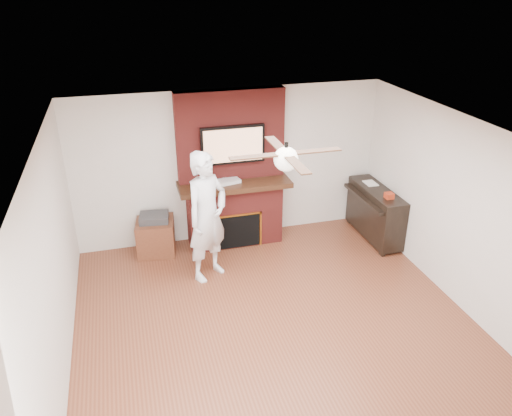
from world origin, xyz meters
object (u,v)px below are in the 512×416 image
object	(u,v)px
side_table	(156,235)
piano	(375,212)
fireplace	(233,185)
person	(207,217)

from	to	relation	value
side_table	piano	distance (m)	3.61
fireplace	side_table	bearing A→B (deg)	-177.03
fireplace	person	xyz separation A→B (m)	(-0.60, -0.96, -0.03)
person	side_table	bearing A→B (deg)	93.02
fireplace	person	world-z (taller)	fireplace
side_table	person	bearing A→B (deg)	-44.38
fireplace	side_table	world-z (taller)	fireplace
fireplace	piano	size ratio (longest dim) A/B	1.86
person	side_table	xyz separation A→B (m)	(-0.69, 0.90, -0.66)
fireplace	piano	bearing A→B (deg)	-13.47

